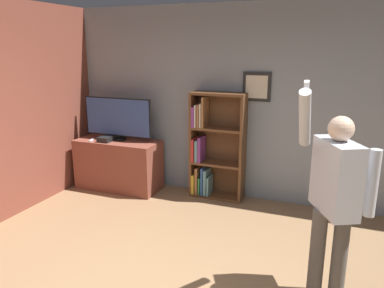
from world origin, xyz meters
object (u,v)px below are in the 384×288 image
at_px(television, 118,118).
at_px(game_console, 106,139).
at_px(bookshelf, 212,149).
at_px(person, 335,192).

xyz_separation_m(television, game_console, (-0.13, -0.15, -0.30)).
bearing_deg(bookshelf, game_console, -168.37).
relative_size(game_console, person, 0.12).
height_order(television, game_console, television).
distance_m(television, game_console, 0.36).
relative_size(bookshelf, person, 0.81).
xyz_separation_m(television, person, (3.09, -1.62, -0.11)).
relative_size(television, game_console, 4.71).
height_order(game_console, person, person).
height_order(television, person, person).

